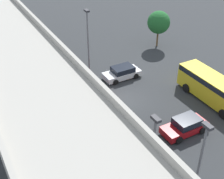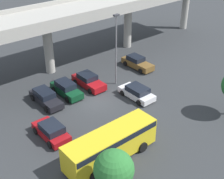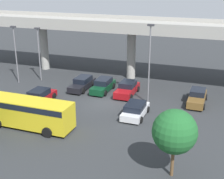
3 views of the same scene
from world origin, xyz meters
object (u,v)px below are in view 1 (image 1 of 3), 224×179
lamp_post_by_overpass (200,164)px  shuttle_bus (214,88)px  parked_car_4 (122,73)px  tree_front_right (159,22)px  parked_car_5 (59,64)px  parked_car_2 (101,113)px  parked_car_1 (117,129)px  lamp_post_mid_lot (88,44)px  parked_car_3 (87,97)px  lamp_post_near_aisle (153,153)px  parked_car_0 (185,126)px

lamp_post_by_overpass → shuttle_bus: bearing=-50.0°
parked_car_4 → tree_front_right: tree_front_right is taller
parked_car_5 → parked_car_2: bearing=-90.4°
parked_car_1 → parked_car_4: 10.30m
parked_car_4 → tree_front_right: bearing=-149.2°
lamp_post_mid_lot → parked_car_4: bearing=-94.2°
parked_car_5 → tree_front_right: 14.83m
parked_car_3 → lamp_post_mid_lot: (2.97, -1.68, 4.36)m
parked_car_2 → lamp_post_near_aisle: (-9.66, 1.13, 3.52)m
parked_car_2 → parked_car_3: size_ratio=0.97×
parked_car_0 → parked_car_4: bearing=-89.9°
parked_car_0 → lamp_post_near_aisle: lamp_post_near_aisle is taller
parked_car_1 → parked_car_2: 2.79m
parked_car_4 → shuttle_bus: shuttle_bus is taller
parked_car_1 → parked_car_3: 5.94m
parked_car_0 → parked_car_4: size_ratio=0.99×
parked_car_5 → lamp_post_near_aisle: (-21.01, 1.20, 3.55)m
parked_car_0 → parked_car_5: bearing=-71.1°
parked_car_1 → parked_car_3: bearing=90.8°
parked_car_0 → lamp_post_by_overpass: 9.09m
parked_car_1 → lamp_post_by_overpass: size_ratio=0.64×
parked_car_1 → lamp_post_near_aisle: bearing=-100.4°
shuttle_bus → lamp_post_near_aisle: 14.65m
parked_car_1 → parked_car_5: bearing=90.2°
lamp_post_mid_lot → tree_front_right: size_ratio=1.74×
parked_car_0 → parked_car_4: (11.20, 0.02, -0.03)m
parked_car_1 → tree_front_right: size_ratio=0.97×
parked_car_2 → parked_car_3: parked_car_2 is taller
lamp_post_mid_lot → tree_front_right: 13.93m
lamp_post_near_aisle → lamp_post_mid_lot: 16.06m
shuttle_bus → parked_car_3: bearing=-117.6°
parked_car_4 → parked_car_2: bearing=45.2°
parked_car_2 → parked_car_4: size_ratio=1.06×
parked_car_4 → parked_car_0: bearing=90.1°
parked_car_3 → shuttle_bus: shuttle_bus is taller
parked_car_0 → lamp_post_mid_lot: (11.49, 4.06, 4.38)m
lamp_post_mid_lot → lamp_post_by_overpass: 18.11m
parked_car_3 → parked_car_4: bearing=25.0°
lamp_post_mid_lot → parked_car_1: bearing=169.8°
parked_car_0 → parked_car_1: parked_car_1 is taller
parked_car_3 → tree_front_right: (7.95, -14.59, 2.75)m
parked_car_2 → lamp_post_mid_lot: lamp_post_mid_lot is taller
parked_car_0 → tree_front_right: (16.48, -8.84, 2.76)m
parked_car_5 → lamp_post_near_aisle: size_ratio=0.67×
parked_car_1 → lamp_post_mid_lot: (8.91, -1.61, 4.36)m
parked_car_3 → lamp_post_by_overpass: size_ratio=0.64×
shuttle_bus → lamp_post_by_overpass: size_ratio=1.15×
lamp_post_near_aisle → tree_front_right: 26.09m
parked_car_3 → parked_car_5: bearing=89.9°
lamp_post_near_aisle → lamp_post_mid_lot: (15.78, -2.87, 0.81)m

